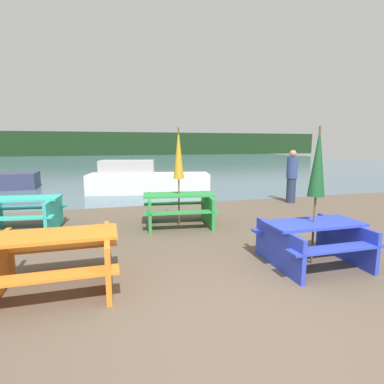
{
  "coord_description": "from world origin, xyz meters",
  "views": [
    {
      "loc": [
        -1.4,
        -2.71,
        2.01
      ],
      "look_at": [
        0.56,
        4.16,
        0.85
      ],
      "focal_mm": 28.0,
      "sensor_mm": 36.0,
      "label": 1
    }
  ],
  "objects_px": {
    "picnic_table_blue": "(313,238)",
    "picnic_table_green": "(179,206)",
    "boat": "(145,180)",
    "picnic_table_teal": "(21,211)",
    "person": "(292,176)",
    "umbrella_darkgreen": "(318,163)",
    "picnic_table_orange": "(54,257)",
    "umbrella_gold": "(179,154)"
  },
  "relations": [
    {
      "from": "picnic_table_teal",
      "to": "picnic_table_green",
      "type": "bearing_deg",
      "value": -7.27
    },
    {
      "from": "picnic_table_blue",
      "to": "picnic_table_orange",
      "type": "bearing_deg",
      "value": 177.05
    },
    {
      "from": "picnic_table_blue",
      "to": "umbrella_gold",
      "type": "distance_m",
      "value": 3.63
    },
    {
      "from": "picnic_table_green",
      "to": "picnic_table_orange",
      "type": "bearing_deg",
      "value": -131.21
    },
    {
      "from": "boat",
      "to": "picnic_table_green",
      "type": "bearing_deg",
      "value": -76.68
    },
    {
      "from": "umbrella_gold",
      "to": "picnic_table_blue",
      "type": "bearing_deg",
      "value": -61.94
    },
    {
      "from": "picnic_table_green",
      "to": "umbrella_gold",
      "type": "height_order",
      "value": "umbrella_gold"
    },
    {
      "from": "person",
      "to": "picnic_table_orange",
      "type": "bearing_deg",
      "value": -146.35
    },
    {
      "from": "umbrella_gold",
      "to": "boat",
      "type": "bearing_deg",
      "value": 91.82
    },
    {
      "from": "picnic_table_blue",
      "to": "picnic_table_green",
      "type": "distance_m",
      "value": 3.38
    },
    {
      "from": "picnic_table_green",
      "to": "picnic_table_teal",
      "type": "distance_m",
      "value": 3.65
    },
    {
      "from": "picnic_table_blue",
      "to": "boat",
      "type": "height_order",
      "value": "boat"
    },
    {
      "from": "boat",
      "to": "umbrella_darkgreen",
      "type": "bearing_deg",
      "value": -66.43
    },
    {
      "from": "picnic_table_teal",
      "to": "umbrella_darkgreen",
      "type": "height_order",
      "value": "umbrella_darkgreen"
    },
    {
      "from": "person",
      "to": "picnic_table_teal",
      "type": "bearing_deg",
      "value": -170.82
    },
    {
      "from": "picnic_table_blue",
      "to": "boat",
      "type": "relative_size",
      "value": 0.31
    },
    {
      "from": "umbrella_gold",
      "to": "person",
      "type": "bearing_deg",
      "value": 21.85
    },
    {
      "from": "picnic_table_blue",
      "to": "umbrella_darkgreen",
      "type": "distance_m",
      "value": 1.26
    },
    {
      "from": "umbrella_darkgreen",
      "to": "person",
      "type": "distance_m",
      "value": 5.55
    },
    {
      "from": "picnic_table_orange",
      "to": "person",
      "type": "relative_size",
      "value": 0.95
    },
    {
      "from": "picnic_table_teal",
      "to": "umbrella_gold",
      "type": "relative_size",
      "value": 0.76
    },
    {
      "from": "picnic_table_orange",
      "to": "umbrella_darkgreen",
      "type": "relative_size",
      "value": 0.75
    },
    {
      "from": "umbrella_darkgreen",
      "to": "boat",
      "type": "xyz_separation_m",
      "value": [
        -1.76,
        8.22,
        -1.19
      ]
    },
    {
      "from": "umbrella_gold",
      "to": "person",
      "type": "relative_size",
      "value": 1.33
    },
    {
      "from": "picnic_table_green",
      "to": "umbrella_gold",
      "type": "distance_m",
      "value": 1.28
    },
    {
      "from": "picnic_table_orange",
      "to": "umbrella_gold",
      "type": "distance_m",
      "value": 3.91
    },
    {
      "from": "picnic_table_orange",
      "to": "picnic_table_green",
      "type": "bearing_deg",
      "value": 48.79
    },
    {
      "from": "picnic_table_teal",
      "to": "person",
      "type": "height_order",
      "value": "person"
    },
    {
      "from": "boat",
      "to": "picnic_table_teal",
      "type": "bearing_deg",
      "value": -114.38
    },
    {
      "from": "picnic_table_blue",
      "to": "person",
      "type": "relative_size",
      "value": 0.89
    },
    {
      "from": "picnic_table_teal",
      "to": "person",
      "type": "xyz_separation_m",
      "value": [
        7.99,
        1.29,
        0.43
      ]
    },
    {
      "from": "picnic_table_orange",
      "to": "boat",
      "type": "distance_m",
      "value": 8.33
    },
    {
      "from": "picnic_table_teal",
      "to": "umbrella_gold",
      "type": "height_order",
      "value": "umbrella_gold"
    },
    {
      "from": "picnic_table_teal",
      "to": "boat",
      "type": "height_order",
      "value": "boat"
    },
    {
      "from": "boat",
      "to": "person",
      "type": "height_order",
      "value": "person"
    },
    {
      "from": "picnic_table_blue",
      "to": "picnic_table_green",
      "type": "bearing_deg",
      "value": 118.06
    },
    {
      "from": "picnic_table_teal",
      "to": "umbrella_darkgreen",
      "type": "bearing_deg",
      "value": -33.49
    },
    {
      "from": "umbrella_gold",
      "to": "person",
      "type": "distance_m",
      "value": 4.79
    },
    {
      "from": "umbrella_gold",
      "to": "umbrella_darkgreen",
      "type": "bearing_deg",
      "value": -61.94
    },
    {
      "from": "picnic_table_green",
      "to": "umbrella_darkgreen",
      "type": "relative_size",
      "value": 0.83
    },
    {
      "from": "picnic_table_blue",
      "to": "boat",
      "type": "xyz_separation_m",
      "value": [
        -1.76,
        8.22,
        0.07
      ]
    },
    {
      "from": "umbrella_gold",
      "to": "umbrella_darkgreen",
      "type": "height_order",
      "value": "umbrella_gold"
    }
  ]
}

